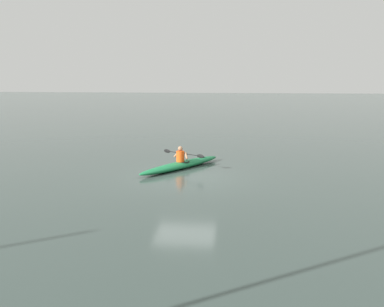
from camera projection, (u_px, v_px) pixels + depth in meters
ground_plane at (185, 177)px, 17.89m from camera, size 160.00×160.00×0.00m
kayak at (181, 165)px, 19.50m from camera, size 3.42×4.58×0.32m
kayaker at (181, 155)px, 19.40m from camera, size 1.99×1.38×0.70m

